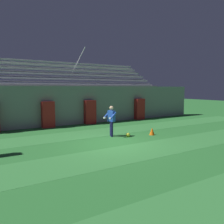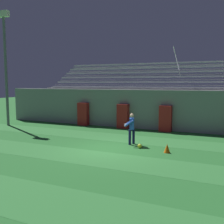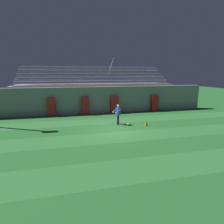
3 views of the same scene
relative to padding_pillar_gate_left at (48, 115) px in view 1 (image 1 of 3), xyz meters
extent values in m
plane|color=#286B2D|center=(1.55, -5.95, -0.88)|extent=(80.00, 80.00, 0.00)
cube|color=#337A38|center=(1.55, -7.59, -0.87)|extent=(28.00, 2.18, 0.01)
cube|color=#337A38|center=(1.55, -3.24, -0.87)|extent=(28.00, 2.18, 0.01)
cube|color=gray|center=(1.55, 0.55, 0.52)|extent=(24.00, 0.60, 2.80)
cube|color=#B21E1E|center=(0.00, 0.00, 0.00)|extent=(0.83, 0.44, 1.75)
cube|color=#B21E1E|center=(3.10, 0.00, 0.00)|extent=(0.83, 0.44, 1.75)
cube|color=#B21E1E|center=(7.75, 0.00, 0.00)|extent=(0.83, 0.44, 1.75)
cube|color=gray|center=(1.55, 3.25, 0.57)|extent=(18.00, 4.60, 2.90)
cube|color=#B7B7BC|center=(1.55, 1.30, 2.07)|extent=(17.10, 0.36, 0.10)
cube|color=gray|center=(1.55, 1.10, 1.84)|extent=(17.10, 0.60, 0.04)
cube|color=#B7B7BC|center=(1.55, 2.00, 2.47)|extent=(17.10, 0.36, 0.10)
cube|color=gray|center=(1.55, 1.80, 2.24)|extent=(17.10, 0.60, 0.04)
cube|color=#B7B7BC|center=(1.55, 2.70, 2.87)|extent=(17.10, 0.36, 0.10)
cube|color=gray|center=(1.55, 2.50, 2.64)|extent=(17.10, 0.60, 0.04)
cube|color=#B7B7BC|center=(1.55, 3.40, 3.27)|extent=(17.10, 0.36, 0.10)
cube|color=gray|center=(1.55, 3.20, 3.04)|extent=(17.10, 0.60, 0.04)
cube|color=#B7B7BC|center=(1.55, 4.10, 3.67)|extent=(17.10, 0.36, 0.10)
cube|color=gray|center=(1.55, 3.90, 3.44)|extent=(17.10, 0.60, 0.04)
cube|color=#B7B7BC|center=(1.55, 4.80, 4.07)|extent=(17.10, 0.36, 0.10)
cube|color=gray|center=(1.55, 4.60, 3.84)|extent=(17.10, 0.60, 0.04)
cylinder|color=#B7B7BC|center=(3.29, 2.80, 3.92)|extent=(0.06, 3.33, 2.05)
cylinder|color=#19194C|center=(2.23, -4.61, -0.47)|extent=(0.18, 0.18, 0.82)
cylinder|color=#19194C|center=(2.34, -4.34, -0.47)|extent=(0.18, 0.18, 0.82)
cube|color=#234CB2|center=(2.29, -4.47, 0.24)|extent=(0.35, 0.44, 0.60)
sphere|color=tan|center=(2.29, -4.47, 0.68)|extent=(0.22, 0.22, 0.22)
cylinder|color=#234CB2|center=(2.24, -4.75, 0.29)|extent=(0.48, 0.25, 0.37)
cylinder|color=#234CB2|center=(2.07, -4.30, 0.29)|extent=(0.48, 0.25, 0.37)
cube|color=silver|center=(2.04, -4.78, 0.16)|extent=(0.14, 0.14, 0.08)
cube|color=silver|center=(1.90, -4.40, 0.16)|extent=(0.14, 0.14, 0.08)
sphere|color=yellow|center=(2.95, -5.11, -0.77)|extent=(0.22, 0.22, 0.22)
cone|color=orange|center=(4.40, -5.42, -0.67)|extent=(0.30, 0.30, 0.42)
camera|label=1|loc=(-3.79, -14.67, 1.73)|focal=35.00mm
camera|label=2|loc=(6.97, -17.53, 2.42)|focal=42.00mm
camera|label=3|loc=(-1.71, -19.08, 3.29)|focal=30.00mm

